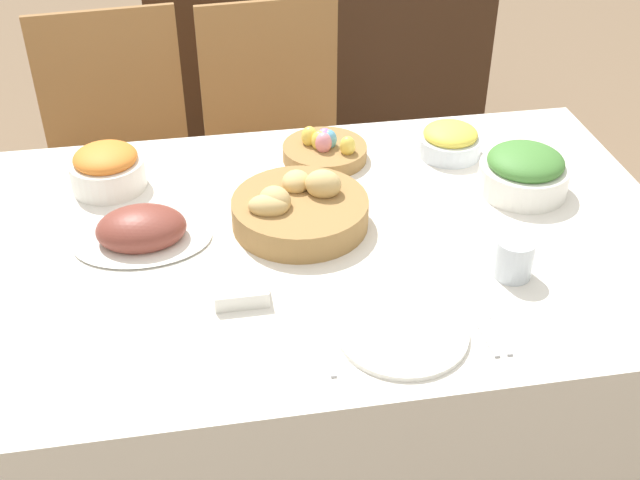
{
  "coord_description": "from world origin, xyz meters",
  "views": [
    {
      "loc": [
        -0.23,
        -1.35,
        1.69
      ],
      "look_at": [
        -0.01,
        -0.07,
        0.78
      ],
      "focal_mm": 45.0,
      "sensor_mm": 36.0,
      "label": 1
    }
  ],
  "objects_px": {
    "knife": "(479,325)",
    "spoon": "(495,323)",
    "ham_platter": "(142,231)",
    "green_salad_bowl": "(524,171)",
    "fork": "(323,343)",
    "sideboard": "(317,65)",
    "pineapple_bowl": "(450,141)",
    "egg_basket": "(325,149)",
    "chair_far_left": "(122,164)",
    "drinking_cup": "(514,258)",
    "bread_basket": "(299,209)",
    "chair_far_center": "(279,151)",
    "dinner_plate": "(402,333)",
    "butter_dish": "(241,293)",
    "carrot_bowl": "(107,168)"
  },
  "relations": [
    {
      "from": "fork",
      "to": "knife",
      "type": "bearing_deg",
      "value": -2.52
    },
    {
      "from": "chair_far_center",
      "to": "fork",
      "type": "xyz_separation_m",
      "value": [
        -0.06,
        -1.12,
        0.24
      ]
    },
    {
      "from": "green_salad_bowl",
      "to": "fork",
      "type": "distance_m",
      "value": 0.68
    },
    {
      "from": "ham_platter",
      "to": "green_salad_bowl",
      "type": "relative_size",
      "value": 1.41
    },
    {
      "from": "chair_far_left",
      "to": "drinking_cup",
      "type": "height_order",
      "value": "chair_far_left"
    },
    {
      "from": "chair_far_center",
      "to": "sideboard",
      "type": "height_order",
      "value": "chair_far_center"
    },
    {
      "from": "bread_basket",
      "to": "knife",
      "type": "height_order",
      "value": "bread_basket"
    },
    {
      "from": "chair_far_center",
      "to": "egg_basket",
      "type": "bearing_deg",
      "value": -87.45
    },
    {
      "from": "chair_far_left",
      "to": "butter_dish",
      "type": "xyz_separation_m",
      "value": [
        0.28,
        -0.98,
        0.25
      ]
    },
    {
      "from": "chair_far_center",
      "to": "bread_basket",
      "type": "distance_m",
      "value": 0.8
    },
    {
      "from": "carrot_bowl",
      "to": "fork",
      "type": "height_order",
      "value": "carrot_bowl"
    },
    {
      "from": "chair_far_left",
      "to": "knife",
      "type": "bearing_deg",
      "value": -63.52
    },
    {
      "from": "bread_basket",
      "to": "green_salad_bowl",
      "type": "bearing_deg",
      "value": 5.41
    },
    {
      "from": "egg_basket",
      "to": "drinking_cup",
      "type": "height_order",
      "value": "drinking_cup"
    },
    {
      "from": "chair_far_center",
      "to": "dinner_plate",
      "type": "distance_m",
      "value": 1.15
    },
    {
      "from": "carrot_bowl",
      "to": "drinking_cup",
      "type": "bearing_deg",
      "value": -30.81
    },
    {
      "from": "ham_platter",
      "to": "drinking_cup",
      "type": "xyz_separation_m",
      "value": [
        0.7,
        -0.23,
        0.01
      ]
    },
    {
      "from": "chair_far_center",
      "to": "egg_basket",
      "type": "relative_size",
      "value": 4.62
    },
    {
      "from": "bread_basket",
      "to": "knife",
      "type": "bearing_deg",
      "value": -54.45
    },
    {
      "from": "chair_far_center",
      "to": "carrot_bowl",
      "type": "xyz_separation_m",
      "value": [
        -0.45,
        -0.53,
        0.28
      ]
    },
    {
      "from": "bread_basket",
      "to": "spoon",
      "type": "height_order",
      "value": "bread_basket"
    },
    {
      "from": "drinking_cup",
      "to": "butter_dish",
      "type": "distance_m",
      "value": 0.52
    },
    {
      "from": "chair_far_center",
      "to": "pineapple_bowl",
      "type": "relative_size",
      "value": 6.09
    },
    {
      "from": "spoon",
      "to": "butter_dish",
      "type": "relative_size",
      "value": 1.67
    },
    {
      "from": "green_salad_bowl",
      "to": "knife",
      "type": "distance_m",
      "value": 0.49
    },
    {
      "from": "egg_basket",
      "to": "green_salad_bowl",
      "type": "bearing_deg",
      "value": -27.86
    },
    {
      "from": "green_salad_bowl",
      "to": "pineapple_bowl",
      "type": "height_order",
      "value": "green_salad_bowl"
    },
    {
      "from": "bread_basket",
      "to": "chair_far_center",
      "type": "bearing_deg",
      "value": 86.57
    },
    {
      "from": "fork",
      "to": "spoon",
      "type": "relative_size",
      "value": 1.0
    },
    {
      "from": "green_salad_bowl",
      "to": "dinner_plate",
      "type": "relative_size",
      "value": 0.85
    },
    {
      "from": "knife",
      "to": "spoon",
      "type": "xyz_separation_m",
      "value": [
        0.03,
        0.0,
        0.0
      ]
    },
    {
      "from": "bread_basket",
      "to": "butter_dish",
      "type": "distance_m",
      "value": 0.27
    },
    {
      "from": "egg_basket",
      "to": "chair_far_left",
      "type": "bearing_deg",
      "value": 137.43
    },
    {
      "from": "drinking_cup",
      "to": "pineapple_bowl",
      "type": "bearing_deg",
      "value": 87.21
    },
    {
      "from": "green_salad_bowl",
      "to": "spoon",
      "type": "height_order",
      "value": "green_salad_bowl"
    },
    {
      "from": "fork",
      "to": "spoon",
      "type": "height_order",
      "value": "same"
    },
    {
      "from": "ham_platter",
      "to": "fork",
      "type": "relative_size",
      "value": 1.68
    },
    {
      "from": "carrot_bowl",
      "to": "knife",
      "type": "xyz_separation_m",
      "value": [
        0.67,
        -0.6,
        -0.05
      ]
    },
    {
      "from": "knife",
      "to": "butter_dish",
      "type": "bearing_deg",
      "value": 158.21
    },
    {
      "from": "sideboard",
      "to": "pineapple_bowl",
      "type": "height_order",
      "value": "sideboard"
    },
    {
      "from": "drinking_cup",
      "to": "carrot_bowl",
      "type": "bearing_deg",
      "value": 149.19
    },
    {
      "from": "dinner_plate",
      "to": "drinking_cup",
      "type": "distance_m",
      "value": 0.29
    },
    {
      "from": "chair_far_left",
      "to": "spoon",
      "type": "height_order",
      "value": "chair_far_left"
    },
    {
      "from": "chair_far_center",
      "to": "green_salad_bowl",
      "type": "relative_size",
      "value": 4.68
    },
    {
      "from": "spoon",
      "to": "pineapple_bowl",
      "type": "bearing_deg",
      "value": 82.94
    },
    {
      "from": "sideboard",
      "to": "dinner_plate",
      "type": "height_order",
      "value": "sideboard"
    },
    {
      "from": "ham_platter",
      "to": "pineapple_bowl",
      "type": "height_order",
      "value": "pineapple_bowl"
    },
    {
      "from": "sideboard",
      "to": "egg_basket",
      "type": "distance_m",
      "value": 1.3
    },
    {
      "from": "knife",
      "to": "ham_platter",
      "type": "bearing_deg",
      "value": 145.81
    },
    {
      "from": "chair_far_center",
      "to": "green_salad_bowl",
      "type": "bearing_deg",
      "value": -60.39
    }
  ]
}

